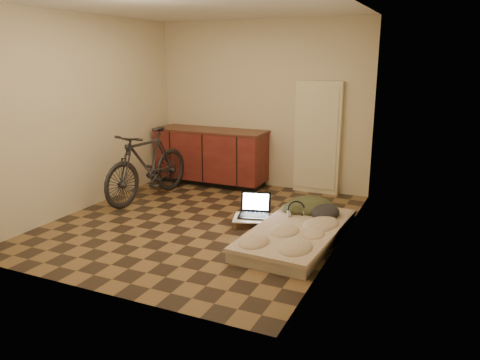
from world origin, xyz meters
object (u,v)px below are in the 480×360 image
at_px(bicycle, 147,161).
at_px(laptop, 255,211).
at_px(futon, 297,234).
at_px(lap_desk, 259,218).

bearing_deg(bicycle, laptop, -3.39).
height_order(futon, lap_desk, futon).
xyz_separation_m(bicycle, futon, (2.50, -0.65, -0.49)).
relative_size(lap_desk, laptop, 1.53).
relative_size(futon, lap_desk, 2.69).
relative_size(bicycle, futon, 0.93).
height_order(bicycle, lap_desk, bicycle).
distance_m(futon, lap_desk, 0.66).
bearing_deg(laptop, futon, -41.98).
xyz_separation_m(bicycle, lap_desk, (1.91, -0.36, -0.48)).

